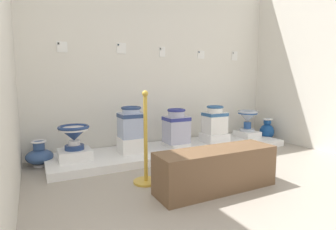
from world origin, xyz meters
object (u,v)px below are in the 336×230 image
object	(u,v)px
antique_toilet_central_ornate	(176,126)
decorative_vase_corner	(267,131)
plinth_block_leftmost	(214,137)
antique_toilet_leftmost	(215,119)
plinth_block_rightmost	(132,145)
antique_toilet_squat_floral	(74,134)
decorative_vase_spare	(40,155)
plinth_block_central_ornate	(176,145)
info_placard_fifth	(235,56)
antique_toilet_slender_white	(248,117)
plinth_block_squat_floral	(75,155)
info_placard_third	(162,52)
antique_toilet_rightmost	(131,121)
museum_bench	(216,169)
plinth_block_slender_white	(247,134)
info_placard_first	(62,47)
stanchion_post_near_left	(146,157)
info_placard_fourth	(201,55)
info_placard_second	(121,48)

from	to	relation	value
antique_toilet_central_ornate	decorative_vase_corner	xyz separation A→B (m)	(1.79, -0.03, -0.22)
plinth_block_leftmost	antique_toilet_leftmost	size ratio (longest dim) A/B	0.86
plinth_block_rightmost	decorative_vase_corner	world-z (taller)	decorative_vase_corner
antique_toilet_leftmost	antique_toilet_squat_floral	bearing A→B (deg)	-179.79
antique_toilet_leftmost	plinth_block_rightmost	bearing A→B (deg)	-179.75
decorative_vase_corner	decorative_vase_spare	bearing A→B (deg)	175.79
plinth_block_central_ornate	info_placard_fifth	size ratio (longest dim) A/B	2.38
plinth_block_central_ornate	antique_toilet_slender_white	distance (m)	1.43
plinth_block_squat_floral	info_placard_third	distance (m)	1.99
antique_toilet_rightmost	museum_bench	world-z (taller)	antique_toilet_rightmost
antique_toilet_rightmost	plinth_block_slender_white	bearing A→B (deg)	1.55
antique_toilet_squat_floral	antique_toilet_central_ornate	size ratio (longest dim) A/B	0.75
info_placard_first	info_placard_third	world-z (taller)	info_placard_third
antique_toilet_rightmost	antique_toilet_slender_white	distance (m)	2.08
info_placard_third	info_placard_fifth	world-z (taller)	info_placard_fifth
info_placard_fifth	museum_bench	world-z (taller)	info_placard_fifth
info_placard_fifth	stanchion_post_near_left	world-z (taller)	info_placard_fifth
plinth_block_slender_white	info_placard_fifth	bearing A→B (deg)	85.99
info_placard_first	plinth_block_squat_floral	bearing A→B (deg)	-85.39
plinth_block_slender_white	stanchion_post_near_left	bearing A→B (deg)	-157.83
info_placard_fourth	decorative_vase_spare	xyz separation A→B (m)	(-2.50, -0.22, -1.34)
plinth_block_squat_floral	antique_toilet_slender_white	world-z (taller)	antique_toilet_slender_white
info_placard_third	stanchion_post_near_left	distance (m)	1.98
plinth_block_central_ornate	info_placard_first	size ratio (longest dim) A/B	2.76
plinth_block_slender_white	info_placard_fifth	xyz separation A→B (m)	(0.03, 0.41, 1.34)
info_placard_third	museum_bench	xyz separation A→B (m)	(-0.29, -1.78, -1.29)
plinth_block_central_ornate	antique_toilet_central_ornate	world-z (taller)	antique_toilet_central_ornate
antique_toilet_leftmost	info_placard_third	xyz separation A→B (m)	(-0.68, 0.46, 1.04)
info_placard_fourth	plinth_block_slender_white	bearing A→B (deg)	-30.82
antique_toilet_leftmost	info_placard_first	xyz separation A→B (m)	(-2.12, 0.46, 1.03)
plinth_block_central_ornate	museum_bench	distance (m)	1.36
decorative_vase_spare	decorative_vase_corner	xyz separation A→B (m)	(3.57, -0.26, 0.05)
plinth_block_rightmost	museum_bench	xyz separation A→B (m)	(0.39, -1.32, 0.00)
antique_toilet_central_ornate	antique_toilet_leftmost	world-z (taller)	antique_toilet_leftmost
plinth_block_squat_floral	info_placard_third	bearing A→B (deg)	18.39
antique_toilet_leftmost	plinth_block_slender_white	bearing A→B (deg)	3.98
plinth_block_squat_floral	info_placard_fifth	xyz separation A→B (m)	(2.84, 0.47, 1.33)
antique_toilet_rightmost	decorative_vase_corner	world-z (taller)	antique_toilet_rightmost
antique_toilet_squat_floral	plinth_block_leftmost	bearing A→B (deg)	0.21
antique_toilet_leftmost	plinth_block_slender_white	size ratio (longest dim) A/B	1.15
plinth_block_squat_floral	antique_toilet_slender_white	bearing A→B (deg)	1.18
antique_toilet_squat_floral	plinth_block_slender_white	xyz separation A→B (m)	(2.81, 0.06, -0.27)
plinth_block_rightmost	museum_bench	world-z (taller)	museum_bench
info_placard_fourth	info_placard_second	bearing A→B (deg)	180.00
antique_toilet_central_ornate	plinth_block_leftmost	distance (m)	0.72
decorative_vase_spare	plinth_block_central_ornate	bearing A→B (deg)	-7.42
plinth_block_slender_white	decorative_vase_corner	xyz separation A→B (m)	(0.39, -0.08, 0.03)
plinth_block_leftmost	info_placard_fourth	size ratio (longest dim) A/B	2.80
antique_toilet_squat_floral	antique_toilet_leftmost	world-z (taller)	antique_toilet_leftmost
antique_toilet_slender_white	decorative_vase_corner	xyz separation A→B (m)	(0.39, -0.08, -0.25)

